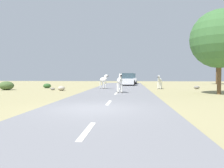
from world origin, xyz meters
The scene contains 15 objects.
ground_plane centered at (0.00, 0.00, 0.00)m, with size 90.00×90.00×0.00m, color #998E60.
road centered at (0.48, 0.00, 0.03)m, with size 6.00×64.00×0.05m, color slate.
lane_markings centered at (0.48, -1.00, 0.05)m, with size 0.16×56.00×0.01m.
zebra_0 centered at (0.75, 8.90, 1.03)m, with size 0.62×1.73×1.64m.
zebra_1 centered at (4.82, 14.93, 0.91)m, with size 0.77×1.57×1.53m.
zebra_2 centered at (-1.25, 14.16, 0.99)m, with size 1.20×1.45×1.58m.
car_0 centered at (1.61, 28.32, 0.85)m, with size 2.22×4.44×1.74m.
car_1 centered at (1.27, 22.56, 0.85)m, with size 2.09×4.37×1.74m.
tree_2 centered at (8.63, 8.49, 4.36)m, with size 4.57×4.57×6.65m.
tree_3 centered at (15.79, 28.14, 4.96)m, with size 3.79×3.79×5.71m.
bush_0 centered at (-10.96, 12.01, 0.44)m, with size 1.48×1.33×0.89m, color #425B2D.
bush_1 centered at (-8.04, 15.54, 0.27)m, with size 0.90×0.81×0.54m, color #2D5628.
rock_0 centered at (-6.22, 12.30, 0.12)m, with size 0.46×0.39×0.24m, color gray.
rock_1 centered at (8.89, 15.35, 0.18)m, with size 0.61×0.46×0.35m, color gray.
rock_3 centered at (-5.09, 11.55, 0.23)m, with size 0.70×0.73×0.45m, color #A89E8C.
Camera 1 is at (1.63, -9.83, 1.54)m, focal length 35.96 mm.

